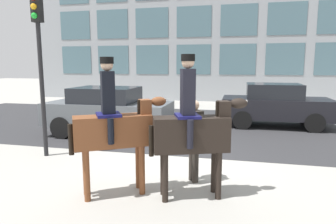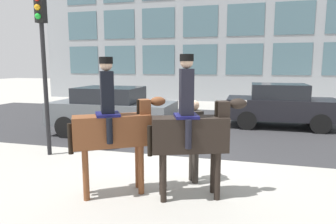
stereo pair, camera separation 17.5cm
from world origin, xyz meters
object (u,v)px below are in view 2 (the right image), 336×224
object	(u,v)px
pedestrian_bystander	(194,134)
traffic_light	(43,50)
street_car_near_lane	(112,110)
mounted_horse_companion	(191,129)
mounted_horse_lead	(113,126)
street_car_far_lane	(280,105)

from	to	relation	value
pedestrian_bystander	traffic_light	distance (m)	4.54
pedestrian_bystander	street_car_near_lane	xyz separation A→B (m)	(-3.46, 3.53, -0.14)
mounted_horse_companion	mounted_horse_lead	bearing A→B (deg)	168.31
mounted_horse_lead	street_car_far_lane	xyz separation A→B (m)	(3.60, 7.27, -0.42)
traffic_light	street_car_far_lane	bearing A→B (deg)	40.65
mounted_horse_companion	street_car_near_lane	size ratio (longest dim) A/B	0.61
mounted_horse_lead	pedestrian_bystander	xyz separation A→B (m)	(1.32, 0.93, -0.29)
mounted_horse_lead	traffic_light	xyz separation A→B (m)	(-2.76, 1.80, 1.50)
street_car_near_lane	traffic_light	xyz separation A→B (m)	(-0.62, -2.66, 1.92)
mounted_horse_lead	pedestrian_bystander	bearing A→B (deg)	3.92
mounted_horse_lead	street_car_far_lane	bearing A→B (deg)	32.37
pedestrian_bystander	street_car_near_lane	bearing A→B (deg)	-81.00
pedestrian_bystander	traffic_light	bearing A→B (deg)	-47.50
mounted_horse_lead	mounted_horse_companion	world-z (taller)	mounted_horse_companion
pedestrian_bystander	street_car_far_lane	xyz separation A→B (m)	(2.28, 6.34, -0.14)
pedestrian_bystander	mounted_horse_companion	bearing A→B (deg)	61.19
mounted_horse_companion	street_car_near_lane	bearing A→B (deg)	109.77
pedestrian_bystander	street_car_near_lane	distance (m)	4.95
street_car_near_lane	mounted_horse_lead	bearing A→B (deg)	-64.36
mounted_horse_lead	traffic_light	world-z (taller)	traffic_light
street_car_near_lane	pedestrian_bystander	bearing A→B (deg)	-45.54
street_car_far_lane	traffic_light	world-z (taller)	traffic_light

